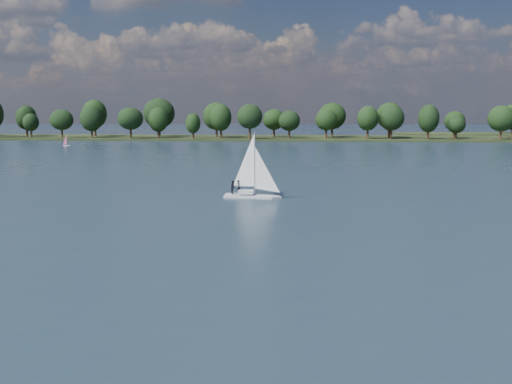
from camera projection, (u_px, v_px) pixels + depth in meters
ground at (280, 165)px, 121.84m from camera, size 700.00×700.00×0.00m
far_shore at (290, 139)px, 232.37m from camera, size 660.00×40.00×1.50m
sailboat at (249, 179)px, 75.76m from camera, size 7.19×2.66×9.26m
dinghy_pink at (67, 143)px, 186.92m from camera, size 2.54×1.14×3.97m
treeline at (242, 119)px, 228.99m from camera, size 562.59×74.16×18.62m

